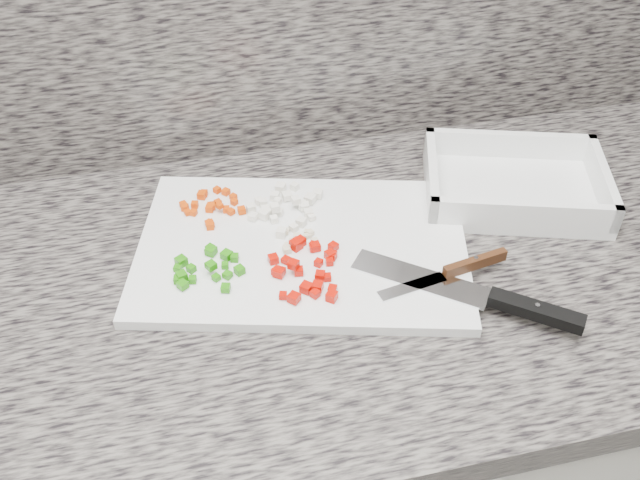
# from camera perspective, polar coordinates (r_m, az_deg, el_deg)

# --- Properties ---
(cabinet) EXTENTS (3.92, 0.62, 0.86)m
(cabinet) POSITION_cam_1_polar(r_m,az_deg,el_deg) (1.31, -5.14, -18.16)
(cabinet) COLOR silver
(cabinet) RESTS_ON ground
(countertop) EXTENTS (3.96, 0.64, 0.04)m
(countertop) POSITION_cam_1_polar(r_m,az_deg,el_deg) (0.95, -6.75, -4.19)
(countertop) COLOR #615C56
(countertop) RESTS_ON cabinet
(cutting_board) EXTENTS (0.50, 0.40, 0.01)m
(cutting_board) POSITION_cam_1_polar(r_m,az_deg,el_deg) (0.97, -1.42, -0.64)
(cutting_board) COLOR white
(cutting_board) RESTS_ON countertop
(carrot_pile) EXTENTS (0.09, 0.09, 0.02)m
(carrot_pile) POSITION_cam_1_polar(r_m,az_deg,el_deg) (1.03, -8.68, 2.68)
(carrot_pile) COLOR #D33E04
(carrot_pile) RESTS_ON cutting_board
(onion_pile) EXTENTS (0.12, 0.12, 0.02)m
(onion_pile) POSITION_cam_1_polar(r_m,az_deg,el_deg) (1.01, -2.89, 2.68)
(onion_pile) COLOR white
(onion_pile) RESTS_ON cutting_board
(green_pepper_pile) EXTENTS (0.09, 0.09, 0.02)m
(green_pepper_pile) POSITION_cam_1_polar(r_m,az_deg,el_deg) (0.93, -9.13, -2.18)
(green_pepper_pile) COLOR #237D0B
(green_pepper_pile) RESTS_ON cutting_board
(red_pepper_pile) EXTENTS (0.10, 0.13, 0.02)m
(red_pepper_pile) POSITION_cam_1_polar(r_m,az_deg,el_deg) (0.92, -1.01, -2.20)
(red_pepper_pile) COLOR #BD0D02
(red_pepper_pile) RESTS_ON cutting_board
(garlic_pile) EXTENTS (0.05, 0.05, 0.01)m
(garlic_pile) POSITION_cam_1_polar(r_m,az_deg,el_deg) (0.96, -1.77, 0.02)
(garlic_pile) COLOR beige
(garlic_pile) RESTS_ON cutting_board
(chef_knife) EXTENTS (0.25, 0.20, 0.02)m
(chef_knife) POSITION_cam_1_polar(r_m,az_deg,el_deg) (0.90, 13.80, -4.62)
(chef_knife) COLOR silver
(chef_knife) RESTS_ON cutting_board
(paring_knife) EXTENTS (0.18, 0.05, 0.02)m
(paring_knife) POSITION_cam_1_polar(r_m,az_deg,el_deg) (0.93, 11.09, -2.29)
(paring_knife) COLOR silver
(paring_knife) RESTS_ON cutting_board
(tray) EXTENTS (0.30, 0.26, 0.05)m
(tray) POSITION_cam_1_polar(r_m,az_deg,el_deg) (1.10, 15.27, 4.20)
(tray) COLOR white
(tray) RESTS_ON countertop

